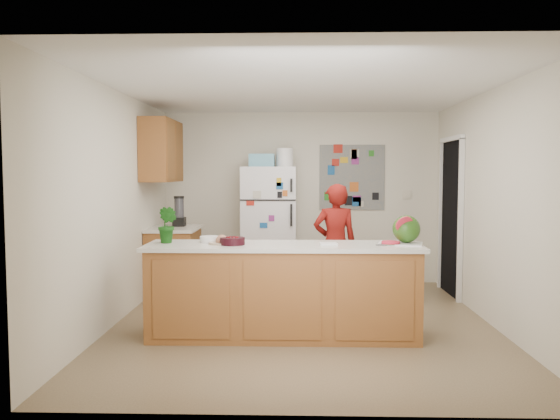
{
  "coord_description": "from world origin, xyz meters",
  "views": [
    {
      "loc": [
        -0.08,
        -5.78,
        1.61
      ],
      "look_at": [
        -0.25,
        0.2,
        1.21
      ],
      "focal_mm": 35.0,
      "sensor_mm": 36.0,
      "label": 1
    }
  ],
  "objects_px": {
    "refrigerator": "(269,227)",
    "person": "(335,244)",
    "cherry_bowl": "(232,241)",
    "watermelon": "(406,229)"
  },
  "relations": [
    {
      "from": "cherry_bowl",
      "to": "watermelon",
      "type": "bearing_deg",
      "value": 3.67
    },
    {
      "from": "refrigerator",
      "to": "cherry_bowl",
      "type": "bearing_deg",
      "value": -95.6
    },
    {
      "from": "person",
      "to": "watermelon",
      "type": "bearing_deg",
      "value": 106.86
    },
    {
      "from": "person",
      "to": "cherry_bowl",
      "type": "distance_m",
      "value": 1.83
    },
    {
      "from": "watermelon",
      "to": "cherry_bowl",
      "type": "xyz_separation_m",
      "value": [
        -1.69,
        -0.11,
        -0.11
      ]
    },
    {
      "from": "refrigerator",
      "to": "cherry_bowl",
      "type": "xyz_separation_m",
      "value": [
        -0.24,
        -2.44,
        0.11
      ]
    },
    {
      "from": "refrigerator",
      "to": "person",
      "type": "distance_m",
      "value": 1.31
    },
    {
      "from": "refrigerator",
      "to": "watermelon",
      "type": "relative_size",
      "value": 6.34
    },
    {
      "from": "refrigerator",
      "to": "person",
      "type": "height_order",
      "value": "refrigerator"
    },
    {
      "from": "refrigerator",
      "to": "person",
      "type": "xyz_separation_m",
      "value": [
        0.86,
        -0.99,
        -0.11
      ]
    }
  ]
}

